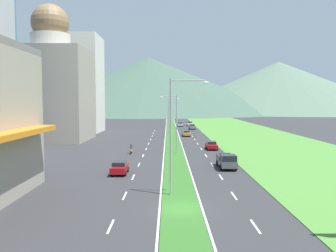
{
  "coord_description": "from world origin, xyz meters",
  "views": [
    {
      "loc": [
        -1.06,
        -28.01,
        8.79
      ],
      "look_at": [
        -1.09,
        43.78,
        3.74
      ],
      "focal_mm": 37.44,
      "sensor_mm": 36.0,
      "label": 1
    }
  ],
  "objects_px": {
    "car_3": "(187,133)",
    "car_4": "(212,145)",
    "car_5": "(120,168)",
    "pickup_truck_0": "(227,161)",
    "street_lamp_near": "(175,129)",
    "car_2": "(190,124)",
    "motorcycle_rider": "(131,149)",
    "street_lamp_mid": "(175,120)",
    "car_1": "(192,127)",
    "street_lamp_far": "(170,115)",
    "car_0": "(180,124)"
  },
  "relations": [
    {
      "from": "street_lamp_mid",
      "to": "car_2",
      "type": "xyz_separation_m",
      "value": [
        6.68,
        66.64,
        -4.81
      ]
    },
    {
      "from": "car_3",
      "to": "car_0",
      "type": "bearing_deg",
      "value": -179.38
    },
    {
      "from": "car_1",
      "to": "car_2",
      "type": "relative_size",
      "value": 0.96
    },
    {
      "from": "motorcycle_rider",
      "to": "car_2",
      "type": "bearing_deg",
      "value": -11.86
    },
    {
      "from": "car_5",
      "to": "pickup_truck_0",
      "type": "xyz_separation_m",
      "value": [
        13.6,
        3.48,
        0.2
      ]
    },
    {
      "from": "street_lamp_far",
      "to": "street_lamp_mid",
      "type": "bearing_deg",
      "value": -88.33
    },
    {
      "from": "motorcycle_rider",
      "to": "car_0",
      "type": "bearing_deg",
      "value": -9.21
    },
    {
      "from": "street_lamp_mid",
      "to": "car_2",
      "type": "relative_size",
      "value": 2.31
    },
    {
      "from": "car_3",
      "to": "car_5",
      "type": "relative_size",
      "value": 1.04
    },
    {
      "from": "motorcycle_rider",
      "to": "street_lamp_far",
      "type": "bearing_deg",
      "value": -13.96
    },
    {
      "from": "car_5",
      "to": "car_3",
      "type": "bearing_deg",
      "value": -12.85
    },
    {
      "from": "car_1",
      "to": "car_3",
      "type": "xyz_separation_m",
      "value": [
        -2.98,
        -21.84,
        -0.07
      ]
    },
    {
      "from": "car_3",
      "to": "car_4",
      "type": "relative_size",
      "value": 0.95
    },
    {
      "from": "car_3",
      "to": "car_4",
      "type": "distance_m",
      "value": 24.59
    },
    {
      "from": "car_0",
      "to": "car_1",
      "type": "height_order",
      "value": "car_1"
    },
    {
      "from": "car_5",
      "to": "car_2",
      "type": "bearing_deg",
      "value": -9.34
    },
    {
      "from": "car_4",
      "to": "car_3",
      "type": "bearing_deg",
      "value": -172.17
    },
    {
      "from": "street_lamp_near",
      "to": "pickup_truck_0",
      "type": "xyz_separation_m",
      "value": [
        7.1,
        13.14,
        -5.23
      ]
    },
    {
      "from": "street_lamp_near",
      "to": "car_4",
      "type": "height_order",
      "value": "street_lamp_near"
    },
    {
      "from": "car_5",
      "to": "pickup_truck_0",
      "type": "distance_m",
      "value": 14.04
    },
    {
      "from": "street_lamp_near",
      "to": "motorcycle_rider",
      "type": "distance_m",
      "value": 27.64
    },
    {
      "from": "car_3",
      "to": "car_5",
      "type": "height_order",
      "value": "car_5"
    },
    {
      "from": "car_2",
      "to": "car_3",
      "type": "distance_m",
      "value": 37.2
    },
    {
      "from": "car_3",
      "to": "pickup_truck_0",
      "type": "relative_size",
      "value": 0.78
    },
    {
      "from": "car_2",
      "to": "car_5",
      "type": "xyz_separation_m",
      "value": [
        -13.7,
        -83.31,
        -0.01
      ]
    },
    {
      "from": "street_lamp_near",
      "to": "car_1",
      "type": "height_order",
      "value": "street_lamp_near"
    },
    {
      "from": "pickup_truck_0",
      "to": "car_3",
      "type": "bearing_deg",
      "value": -175.91
    },
    {
      "from": "street_lamp_mid",
      "to": "car_2",
      "type": "height_order",
      "value": "street_lamp_mid"
    },
    {
      "from": "car_4",
      "to": "car_2",
      "type": "bearing_deg",
      "value": -179.82
    },
    {
      "from": "motorcycle_rider",
      "to": "car_4",
      "type": "bearing_deg",
      "value": -69.49
    },
    {
      "from": "car_3",
      "to": "motorcycle_rider",
      "type": "xyz_separation_m",
      "value": [
        -10.85,
        -29.67,
        0.03
      ]
    },
    {
      "from": "street_lamp_far",
      "to": "car_4",
      "type": "height_order",
      "value": "street_lamp_far"
    },
    {
      "from": "street_lamp_mid",
      "to": "car_1",
      "type": "relative_size",
      "value": 2.4
    },
    {
      "from": "car_4",
      "to": "pickup_truck_0",
      "type": "height_order",
      "value": "pickup_truck_0"
    },
    {
      "from": "car_1",
      "to": "pickup_truck_0",
      "type": "xyz_separation_m",
      "value": [
        0.08,
        -64.59,
        0.19
      ]
    },
    {
      "from": "street_lamp_far",
      "to": "motorcycle_rider",
      "type": "bearing_deg",
      "value": -103.96
    },
    {
      "from": "street_lamp_near",
      "to": "car_5",
      "type": "relative_size",
      "value": 2.67
    },
    {
      "from": "car_3",
      "to": "street_lamp_far",
      "type": "bearing_deg",
      "value": -52.87
    },
    {
      "from": "car_4",
      "to": "motorcycle_rider",
      "type": "xyz_separation_m",
      "value": [
        -14.2,
        -5.31,
        -0.0
      ]
    },
    {
      "from": "street_lamp_far",
      "to": "car_1",
      "type": "distance_m",
      "value": 26.54
    },
    {
      "from": "street_lamp_near",
      "to": "car_4",
      "type": "relative_size",
      "value": 2.44
    },
    {
      "from": "street_lamp_mid",
      "to": "motorcycle_rider",
      "type": "xyz_separation_m",
      "value": [
        -7.33,
        -0.09,
        -4.86
      ]
    },
    {
      "from": "pickup_truck_0",
      "to": "car_1",
      "type": "bearing_deg",
      "value": -179.93
    },
    {
      "from": "car_4",
      "to": "street_lamp_mid",
      "type": "bearing_deg",
      "value": -52.79
    },
    {
      "from": "car_1",
      "to": "car_4",
      "type": "relative_size",
      "value": 0.92
    },
    {
      "from": "car_5",
      "to": "motorcycle_rider",
      "type": "bearing_deg",
      "value": 1.07
    },
    {
      "from": "car_4",
      "to": "car_5",
      "type": "relative_size",
      "value": 1.09
    },
    {
      "from": "car_5",
      "to": "pickup_truck_0",
      "type": "height_order",
      "value": "pickup_truck_0"
    },
    {
      "from": "pickup_truck_0",
      "to": "car_4",
      "type": "bearing_deg",
      "value": 179.09
    },
    {
      "from": "street_lamp_near",
      "to": "street_lamp_mid",
      "type": "bearing_deg",
      "value": 88.87
    }
  ]
}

